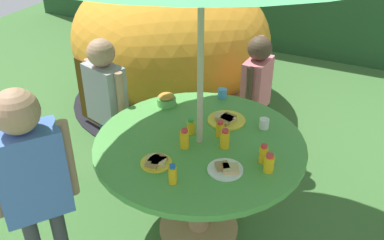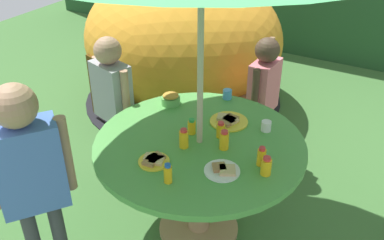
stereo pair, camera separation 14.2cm
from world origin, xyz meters
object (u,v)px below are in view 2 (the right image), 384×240
at_px(juice_bottle_mid_left, 168,174).
at_px(juice_bottle_back_edge, 192,127).
at_px(child_in_pink_shirt, 264,87).
at_px(juice_bottle_front_edge, 221,130).
at_px(cup_far, 227,94).
at_px(dome_tent, 183,38).
at_px(child_in_blue_shirt, 29,167).
at_px(juice_bottle_near_right, 261,157).
at_px(juice_bottle_far_left, 266,166).
at_px(child_in_grey_shirt, 112,91).
at_px(plate_mid_right, 223,170).
at_px(wooden_chair, 240,81).
at_px(plate_far_right, 154,160).
at_px(garden_table, 199,161).
at_px(plate_near_left, 229,121).
at_px(snack_bowl, 171,99).
at_px(juice_bottle_center_front, 224,140).
at_px(cup_near, 266,126).
at_px(juice_bottle_center_back, 184,139).

bearing_deg(juice_bottle_mid_left, juice_bottle_back_edge, 104.62).
distance_m(child_in_pink_shirt, juice_bottle_front_edge, 0.86).
bearing_deg(cup_far, dome_tent, 133.32).
bearing_deg(dome_tent, child_in_blue_shirt, -61.26).
relative_size(juice_bottle_near_right, juice_bottle_back_edge, 1.14).
relative_size(child_in_pink_shirt, juice_bottle_near_right, 9.31).
bearing_deg(juice_bottle_far_left, cup_far, 129.02).
height_order(juice_bottle_front_edge, juice_bottle_back_edge, juice_bottle_front_edge).
height_order(child_in_grey_shirt, plate_mid_right, child_in_grey_shirt).
xyz_separation_m(juice_bottle_far_left, cup_far, (-0.57, 0.70, -0.02)).
relative_size(wooden_chair, dome_tent, 0.34).
bearing_deg(juice_bottle_back_edge, plate_far_right, -95.96).
xyz_separation_m(child_in_pink_shirt, plate_far_right, (-0.18, -1.29, 0.05)).
bearing_deg(child_in_blue_shirt, juice_bottle_far_left, -20.27).
distance_m(garden_table, dome_tent, 1.99).
height_order(child_in_pink_shirt, cup_far, child_in_pink_shirt).
bearing_deg(plate_near_left, juice_bottle_mid_left, -91.71).
relative_size(snack_bowl, juice_bottle_center_front, 1.06).
relative_size(snack_bowl, juice_bottle_near_right, 1.12).
distance_m(plate_mid_right, juice_bottle_near_right, 0.24).
height_order(garden_table, plate_near_left, plate_near_left).
bearing_deg(juice_bottle_back_edge, dome_tent, 122.19).
height_order(juice_bottle_front_edge, cup_far, juice_bottle_front_edge).
relative_size(snack_bowl, juice_bottle_back_edge, 1.28).
xyz_separation_m(garden_table, juice_bottle_mid_left, (0.04, -0.43, 0.21)).
distance_m(child_in_blue_shirt, juice_bottle_near_right, 1.27).
distance_m(child_in_grey_shirt, juice_bottle_near_right, 1.34).
height_order(child_in_blue_shirt, plate_mid_right, child_in_blue_shirt).
height_order(juice_bottle_near_right, juice_bottle_far_left, juice_bottle_near_right).
distance_m(dome_tent, child_in_pink_shirt, 1.34).
relative_size(plate_mid_right, juice_bottle_near_right, 1.69).
bearing_deg(juice_bottle_far_left, plate_far_right, -160.43).
bearing_deg(plate_mid_right, cup_near, 83.93).
height_order(juice_bottle_near_right, juice_bottle_mid_left, same).
xyz_separation_m(dome_tent, juice_bottle_center_back, (1.04, -1.76, 0.13)).
xyz_separation_m(child_in_pink_shirt, plate_mid_right, (0.20, -1.17, 0.05)).
bearing_deg(wooden_chair, juice_bottle_center_back, -92.96).
height_order(child_in_grey_shirt, juice_bottle_mid_left, child_in_grey_shirt).
xyz_separation_m(snack_bowl, plate_near_left, (0.47, -0.03, -0.03)).
bearing_deg(juice_bottle_far_left, juice_bottle_center_front, 160.44).
relative_size(child_in_blue_shirt, cup_far, 18.99).
bearing_deg(plate_near_left, cup_far, 116.82).
distance_m(garden_table, child_in_blue_shirt, 1.03).
xyz_separation_m(juice_bottle_far_left, juice_bottle_mid_left, (-0.44, -0.32, 0.00)).
relative_size(wooden_chair, juice_bottle_near_right, 7.58).
height_order(snack_bowl, juice_bottle_back_edge, juice_bottle_back_edge).
height_order(child_in_blue_shirt, snack_bowl, child_in_blue_shirt).
xyz_separation_m(child_in_grey_shirt, cup_near, (1.20, 0.06, 0.03)).
height_order(child_in_grey_shirt, snack_bowl, child_in_grey_shirt).
bearing_deg(cup_near, juice_bottle_mid_left, -110.19).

